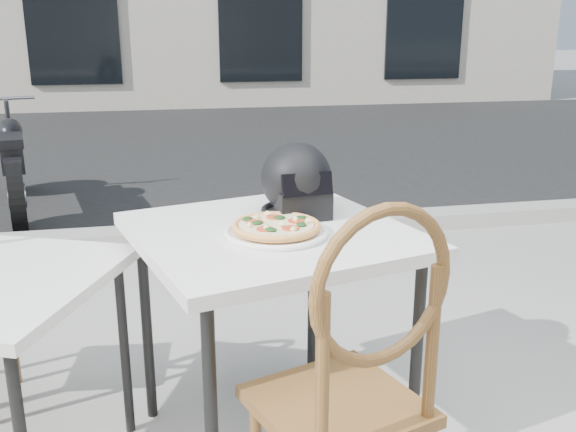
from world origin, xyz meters
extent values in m
cube|color=black|center=(0.00, 7.00, 0.00)|extent=(30.00, 8.00, 0.00)
cube|color=#A29F98|center=(0.00, 3.00, 0.06)|extent=(30.00, 0.25, 0.12)
cube|color=black|center=(-1.70, 10.98, 1.60)|extent=(1.60, 0.08, 2.20)
cube|color=black|center=(1.70, 10.98, 1.60)|extent=(1.60, 0.08, 2.20)
cube|color=black|center=(5.00, 10.98, 1.60)|extent=(1.60, 0.08, 2.20)
cube|color=silver|center=(-0.01, 0.58, 0.82)|extent=(1.08, 1.08, 0.04)
cylinder|color=black|center=(-0.27, 0.14, 0.40)|extent=(0.05, 0.05, 0.79)
cylinder|color=black|center=(0.44, 0.32, 0.40)|extent=(0.05, 0.05, 0.79)
cylinder|color=black|center=(-0.45, 0.84, 0.40)|extent=(0.05, 0.05, 0.79)
cylinder|color=black|center=(0.25, 1.03, 0.40)|extent=(0.05, 0.05, 0.79)
cylinder|color=white|center=(-0.01, 0.51, 0.85)|extent=(0.40, 0.40, 0.01)
torus|color=white|center=(-0.01, 0.51, 0.85)|extent=(0.42, 0.42, 0.02)
cylinder|color=#E5A353|center=(-0.01, 0.51, 0.87)|extent=(0.29, 0.29, 0.01)
torus|color=#E5A353|center=(-0.01, 0.51, 0.87)|extent=(0.30, 0.30, 0.02)
cylinder|color=#A72612|center=(-0.01, 0.51, 0.87)|extent=(0.26, 0.26, 0.00)
cylinder|color=beige|center=(-0.01, 0.51, 0.88)|extent=(0.25, 0.25, 0.00)
cylinder|color=#C34022|center=(0.07, 0.52, 0.88)|extent=(0.06, 0.06, 0.00)
cylinder|color=#C34022|center=(0.00, 0.58, 0.88)|extent=(0.06, 0.06, 0.00)
cylinder|color=#C34022|center=(-0.07, 0.53, 0.88)|extent=(0.06, 0.06, 0.00)
cylinder|color=#C34022|center=(-0.05, 0.45, 0.88)|extent=(0.06, 0.06, 0.00)
cylinder|color=#C34022|center=(0.03, 0.44, 0.88)|extent=(0.06, 0.06, 0.00)
ellipsoid|color=#163814|center=(0.02, 0.56, 0.88)|extent=(0.04, 0.03, 0.01)
ellipsoid|color=#163814|center=(-0.07, 0.52, 0.88)|extent=(0.05, 0.05, 0.01)
ellipsoid|color=#163814|center=(0.07, 0.47, 0.88)|extent=(0.03, 0.04, 0.01)
ellipsoid|color=#163814|center=(-0.04, 0.44, 0.88)|extent=(0.05, 0.05, 0.01)
ellipsoid|color=#163814|center=(0.09, 0.55, 0.88)|extent=(0.04, 0.04, 0.01)
ellipsoid|color=#163814|center=(-0.09, 0.57, 0.88)|extent=(0.05, 0.05, 0.01)
cylinder|color=#EFE992|center=(0.00, 0.48, 0.89)|extent=(0.02, 0.02, 0.02)
cylinder|color=#EFE992|center=(-0.06, 0.58, 0.89)|extent=(0.03, 0.03, 0.02)
cylinder|color=#EFE992|center=(0.06, 0.52, 0.89)|extent=(0.03, 0.03, 0.02)
cylinder|color=#EFE992|center=(-0.02, 0.60, 0.89)|extent=(0.02, 0.02, 0.02)
cylinder|color=#EFE992|center=(0.03, 0.42, 0.89)|extent=(0.03, 0.02, 0.02)
cylinder|color=#EFE992|center=(-0.10, 0.49, 0.89)|extent=(0.03, 0.03, 0.02)
cylinder|color=#EFE992|center=(0.10, 0.50, 0.89)|extent=(0.02, 0.02, 0.02)
cylinder|color=#EFE992|center=(-0.05, 0.45, 0.89)|extent=(0.03, 0.02, 0.02)
ellipsoid|color=black|center=(0.12, 0.75, 0.97)|extent=(0.29, 0.30, 0.27)
cube|color=black|center=(0.12, 0.67, 0.89)|extent=(0.20, 0.12, 0.10)
torus|color=black|center=(0.12, 0.75, 0.85)|extent=(0.29, 0.29, 0.02)
cube|color=black|center=(0.13, 0.63, 0.98)|extent=(0.18, 0.06, 0.08)
cube|color=brown|center=(0.08, 0.04, 0.48)|extent=(0.54, 0.54, 0.04)
cylinder|color=brown|center=(0.18, 0.26, 0.23)|extent=(0.04, 0.04, 0.47)
cylinder|color=brown|center=(0.29, -0.08, 0.70)|extent=(0.04, 0.04, 0.45)
cylinder|color=brown|center=(-0.03, -0.19, 0.70)|extent=(0.04, 0.04, 0.45)
torus|color=brown|center=(0.13, -0.13, 0.91)|extent=(0.41, 0.16, 0.42)
cylinder|color=black|center=(-0.54, 0.76, 0.35)|extent=(0.05, 0.05, 0.70)
cylinder|color=brown|center=(-1.03, 1.22, 0.22)|extent=(0.03, 0.03, 0.43)
cylinder|color=black|center=(-1.68, 4.79, 0.28)|extent=(0.22, 0.56, 0.55)
cylinder|color=gray|center=(-1.68, 4.79, 0.28)|extent=(0.16, 0.21, 0.18)
cylinder|color=black|center=(-1.43, 3.53, 0.28)|extent=(0.22, 0.56, 0.55)
cylinder|color=gray|center=(-1.43, 3.53, 0.28)|extent=(0.16, 0.21, 0.18)
cube|color=black|center=(-1.55, 4.16, 0.51)|extent=(0.35, 0.98, 0.20)
ellipsoid|color=black|center=(-1.58, 4.29, 0.66)|extent=(0.28, 0.42, 0.21)
cube|color=black|center=(-1.50, 3.89, 0.64)|extent=(0.27, 0.49, 0.07)
cylinder|color=gray|center=(-1.67, 4.72, 0.57)|extent=(0.10, 0.30, 0.65)
cylinder|color=gray|center=(-1.64, 4.61, 0.90)|extent=(0.47, 0.12, 0.03)
cube|color=black|center=(-1.43, 3.54, 0.53)|extent=(0.17, 0.22, 0.05)
camera|label=1|loc=(-0.38, -1.47, 1.50)|focal=40.00mm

